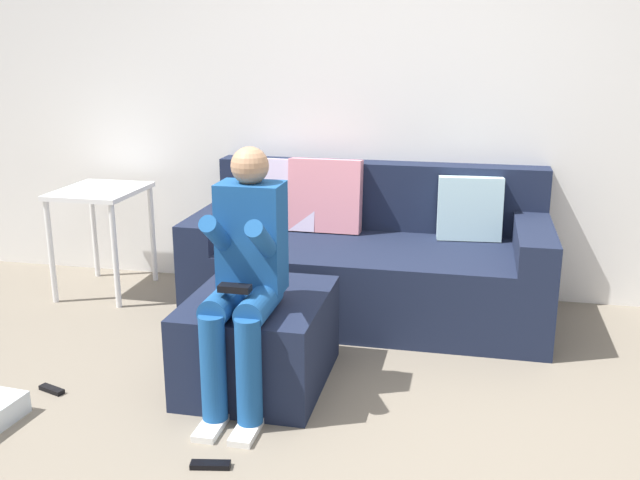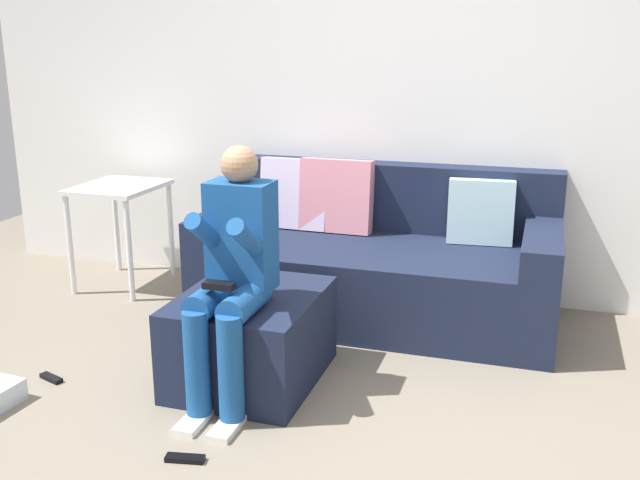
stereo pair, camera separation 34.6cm
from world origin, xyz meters
TOP-DOWN VIEW (x-y plane):
  - ground_plane at (0.00, 0.00)m, footprint 7.89×7.89m
  - wall_back at (0.00, 2.07)m, footprint 6.07×0.10m
  - couch_sectional at (-0.07, 1.60)m, footprint 2.11×0.99m
  - ottoman at (-0.45, 0.52)m, footprint 0.65×0.79m
  - person_seated at (-0.45, 0.31)m, footprint 0.30×0.61m
  - side_table at (-1.86, 1.59)m, footprint 0.51×0.60m
  - remote_near_ottoman at (-0.43, -0.25)m, footprint 0.17×0.08m
  - remote_under_side_table at (-1.41, 0.20)m, footprint 0.15×0.08m

SIDE VIEW (x-z plane):
  - ground_plane at x=0.00m, z-range 0.00..0.00m
  - remote_near_ottoman at x=-0.43m, z-range 0.00..0.02m
  - remote_under_side_table at x=-1.41m, z-range 0.00..0.02m
  - ottoman at x=-0.45m, z-range 0.00..0.45m
  - couch_sectional at x=-0.07m, z-range -0.13..0.79m
  - side_table at x=-1.86m, z-range 0.24..0.94m
  - person_seated at x=-0.45m, z-range 0.05..1.24m
  - wall_back at x=0.00m, z-range 0.00..2.77m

